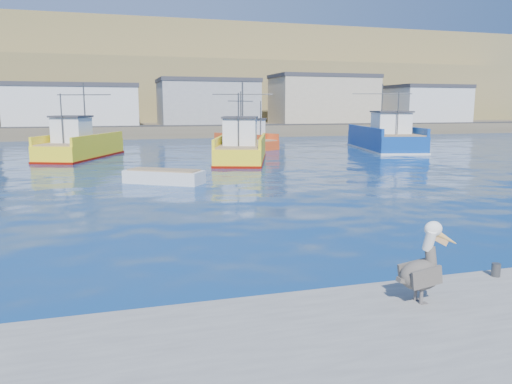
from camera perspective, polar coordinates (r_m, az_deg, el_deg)
ground at (r=14.02m, az=6.64°, el=-8.21°), size 260.00×260.00×0.00m
dock_bollards at (r=11.23m, az=16.46°, el=-9.63°), size 36.20×0.20×0.30m
far_shore at (r=121.66m, az=-14.19°, el=11.59°), size 200.00×81.00×24.00m
trawler_yellow_a at (r=45.14m, az=-19.49°, el=4.94°), size 7.30×11.09×6.42m
trawler_yellow_b at (r=39.94m, az=-1.67°, el=4.93°), size 6.76×10.94×6.39m
trawler_blue at (r=52.69m, az=14.55°, el=5.93°), size 7.44×13.71×6.73m
boat_orange at (r=52.23m, az=-0.97°, el=6.03°), size 5.86×7.36×5.91m
skiff_mid at (r=28.90m, az=-10.47°, el=1.60°), size 4.61×3.80×0.98m
pelican at (r=10.36m, az=18.57°, el=-8.24°), size 1.31×0.54×1.62m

